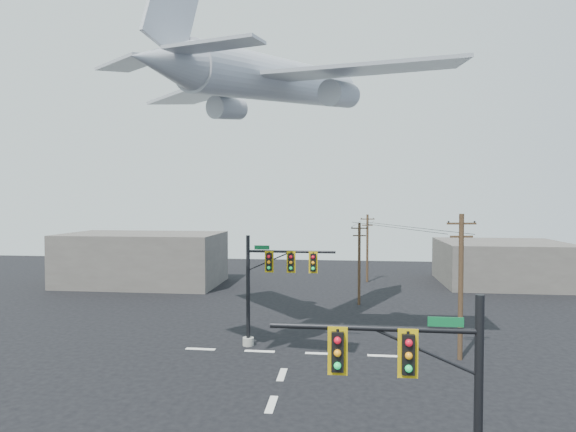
# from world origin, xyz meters

# --- Properties ---
(lane_markings) EXTENTS (14.00, 21.20, 0.01)m
(lane_markings) POSITION_xyz_m (0.00, 5.33, 0.01)
(lane_markings) COLOR white
(lane_markings) RESTS_ON ground
(signal_mast_near) EXTENTS (6.32, 0.80, 7.31)m
(signal_mast_near) POSITION_xyz_m (6.02, -4.90, 3.88)
(signal_mast_near) COLOR #9A998C
(signal_mast_near) RESTS_ON ground
(signal_mast_far) EXTENTS (6.30, 0.83, 7.54)m
(signal_mast_far) POSITION_xyz_m (-1.53, 13.11, 4.22)
(signal_mast_far) COLOR #9A998C
(signal_mast_far) RESTS_ON ground
(utility_pole_a) EXTENTS (1.82, 0.38, 9.10)m
(utility_pole_a) POSITION_xyz_m (10.68, 11.87, 4.76)
(utility_pole_a) COLOR #4E3821
(utility_pole_a) RESTS_ON ground
(utility_pole_b) EXTENTS (1.58, 0.26, 7.78)m
(utility_pole_b) POSITION_xyz_m (4.91, 26.91, 4.07)
(utility_pole_b) COLOR #4E3821
(utility_pole_b) RESTS_ON ground
(utility_pole_c) EXTENTS (1.67, 0.28, 8.16)m
(utility_pole_c) POSITION_xyz_m (6.27, 39.66, 4.27)
(utility_pole_c) COLOR #4E3821
(utility_pole_c) RESTS_ON ground
(power_lines) EXTENTS (7.31, 27.79, 0.47)m
(power_lines) POSITION_xyz_m (6.82, 25.55, 7.63)
(power_lines) COLOR black
(airliner) EXTENTS (23.11, 25.32, 6.98)m
(airliner) POSITION_xyz_m (-0.88, 14.40, 18.12)
(airliner) COLOR #A6A9B2
(building_left) EXTENTS (18.00, 10.00, 6.00)m
(building_left) POSITION_xyz_m (-20.00, 35.00, 3.00)
(building_left) COLOR #605A54
(building_left) RESTS_ON ground
(building_right) EXTENTS (14.00, 12.00, 5.00)m
(building_right) POSITION_xyz_m (22.00, 40.00, 2.50)
(building_right) COLOR #605A54
(building_right) RESTS_ON ground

